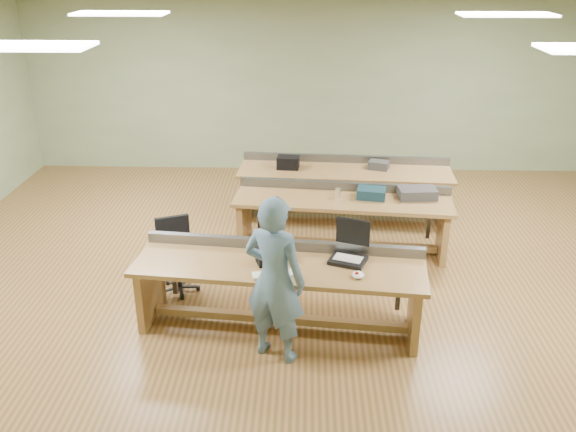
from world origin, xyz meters
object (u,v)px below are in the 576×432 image
at_px(person, 275,280).
at_px(camera_bag, 270,255).
at_px(parts_bin_teal, 371,193).
at_px(laptop_base, 348,260).
at_px(parts_bin_grey, 417,193).
at_px(workbench_mid, 342,211).
at_px(workbench_front, 279,279).
at_px(task_chair, 177,265).
at_px(mug, 365,194).
at_px(workbench_back, 344,181).
at_px(drinks_can, 338,193).

relative_size(person, camera_bag, 6.15).
bearing_deg(parts_bin_teal, laptop_base, -102.78).
relative_size(laptop_base, parts_bin_grey, 0.75).
xyz_separation_m(workbench_mid, parts_bin_teal, (0.37, 0.02, 0.26)).
height_order(workbench_front, task_chair, task_chair).
relative_size(workbench_front, parts_bin_grey, 6.36).
xyz_separation_m(laptop_base, mug, (0.33, 1.81, 0.02)).
relative_size(camera_bag, task_chair, 0.32).
xyz_separation_m(workbench_back, mug, (0.20, -1.12, 0.23)).
xyz_separation_m(camera_bag, parts_bin_grey, (1.81, 1.88, -0.03)).
height_order(person, camera_bag, person).
bearing_deg(laptop_base, task_chair, -178.83).
bearing_deg(workbench_front, workbench_back, 80.33).
bearing_deg(mug, parts_bin_grey, 1.39).
height_order(parts_bin_teal, mug, parts_bin_teal).
relative_size(workbench_mid, camera_bag, 10.43).
relative_size(workbench_back, drinks_can, 24.64).
bearing_deg(workbench_back, workbench_mid, -90.78).
height_order(camera_bag, mug, camera_bag).
relative_size(camera_bag, mug, 2.45).
xyz_separation_m(camera_bag, drinks_can, (0.78, 1.84, -0.03)).
bearing_deg(parts_bin_grey, parts_bin_teal, -178.47).
bearing_deg(mug, workbench_mid, -176.47).
height_order(workbench_back, laptop_base, workbench_back).
bearing_deg(mug, laptop_base, -100.29).
bearing_deg(drinks_can, camera_bag, -112.89).
bearing_deg(workbench_back, camera_bag, -103.57).
relative_size(workbench_back, task_chair, 3.62).
xyz_separation_m(workbench_back, task_chair, (-2.08, -2.26, -0.24)).
bearing_deg(workbench_front, workbench_mid, 73.93).
bearing_deg(camera_bag, person, -100.83).
relative_size(workbench_mid, task_chair, 3.30).
height_order(camera_bag, task_chair, camera_bag).
xyz_separation_m(task_chair, parts_bin_teal, (2.36, 1.13, 0.49)).
bearing_deg(task_chair, laptop_base, -41.55).
relative_size(workbench_mid, person, 1.70).
bearing_deg(parts_bin_grey, mug, -178.61).
bearing_deg(drinks_can, parts_bin_grey, 2.19).
bearing_deg(drinks_can, workbench_mid, 4.49).
height_order(camera_bag, drinks_can, camera_bag).
bearing_deg(workbench_mid, laptop_base, -85.48).
height_order(workbench_front, workbench_mid, same).
distance_m(workbench_front, parts_bin_teal, 2.19).
bearing_deg(workbench_front, laptop_base, 9.97).
height_order(parts_bin_teal, parts_bin_grey, parts_bin_grey).
height_order(workbench_back, camera_bag, camera_bag).
xyz_separation_m(workbench_front, parts_bin_grey, (1.72, 1.88, 0.26)).
xyz_separation_m(workbench_mid, camera_bag, (-0.84, -1.84, 0.29)).
height_order(laptop_base, drinks_can, drinks_can).
height_order(workbench_mid, task_chair, task_chair).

